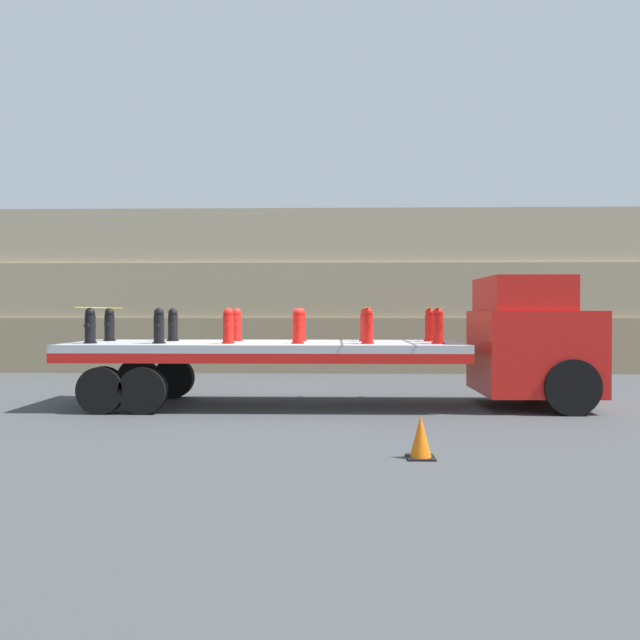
{
  "coord_description": "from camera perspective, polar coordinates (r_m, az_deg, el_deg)",
  "views": [
    {
      "loc": [
        1.52,
        -13.61,
        2.05
      ],
      "look_at": [
        1.19,
        0.0,
        1.88
      ],
      "focal_mm": 35.0,
      "sensor_mm": 36.0,
      "label": 1
    }
  ],
  "objects": [
    {
      "name": "traffic_cone",
      "position": [
        9.0,
        9.19,
        -10.54
      ],
      "size": [
        0.39,
        0.39,
        0.61
      ],
      "color": "black",
      "rests_on": "ground_plane"
    },
    {
      "name": "fire_hydrant_red_far_3",
      "position": [
        14.2,
        -1.78,
        -0.48
      ],
      "size": [
        0.28,
        0.43,
        0.75
      ],
      "color": "red",
      "rests_on": "flatbed_trailer"
    },
    {
      "name": "fire_hydrant_red_near_5",
      "position": [
        13.23,
        10.74,
        -0.58
      ],
      "size": [
        0.28,
        0.43,
        0.75
      ],
      "color": "red",
      "rests_on": "flatbed_trailer"
    },
    {
      "name": "flatbed_trailer",
      "position": [
        13.81,
        -7.48,
        -3.17
      ],
      "size": [
        8.53,
        2.66,
        1.39
      ],
      "color": "#B2B2B7",
      "rests_on": "ground_plane"
    },
    {
      "name": "rock_cliff",
      "position": [
        22.48,
        -2.48,
        2.6
      ],
      "size": [
        60.0,
        3.3,
        5.58
      ],
      "color": "gray",
      "rests_on": "ground_plane"
    },
    {
      "name": "fire_hydrant_red_near_2",
      "position": [
        13.25,
        -8.4,
        -0.57
      ],
      "size": [
        0.28,
        0.43,
        0.75
      ],
      "color": "red",
      "rests_on": "flatbed_trailer"
    },
    {
      "name": "fire_hydrant_red_near_3",
      "position": [
        13.08,
        -2.05,
        -0.58
      ],
      "size": [
        0.28,
        0.43,
        0.75
      ],
      "color": "red",
      "rests_on": "flatbed_trailer"
    },
    {
      "name": "ground_plane",
      "position": [
        13.85,
        -4.96,
        -7.8
      ],
      "size": [
        120.0,
        120.0,
        0.0
      ],
      "primitive_type": "plane",
      "color": "#3F4244"
    },
    {
      "name": "fire_hydrant_black_near_0",
      "position": [
        14.05,
        -20.27,
        -0.53
      ],
      "size": [
        0.28,
        0.43,
        0.75
      ],
      "color": "black",
      "rests_on": "flatbed_trailer"
    },
    {
      "name": "fire_hydrant_black_far_1",
      "position": [
        14.66,
        -13.3,
        -0.46
      ],
      "size": [
        0.28,
        0.43,
        0.75
      ],
      "color": "black",
      "rests_on": "flatbed_trailer"
    },
    {
      "name": "cargo_strap_rear",
      "position": [
        14.57,
        -19.46,
        1.07
      ],
      "size": [
        0.05,
        2.76,
        0.01
      ],
      "color": "yellow",
      "rests_on": "fire_hydrant_black_near_0"
    },
    {
      "name": "fire_hydrant_red_far_4",
      "position": [
        14.2,
        4.14,
        -0.48
      ],
      "size": [
        0.28,
        0.43,
        0.75
      ],
      "color": "red",
      "rests_on": "flatbed_trailer"
    },
    {
      "name": "fire_hydrant_black_far_0",
      "position": [
        15.1,
        -18.69,
        -0.44
      ],
      "size": [
        0.28,
        0.43,
        0.75
      ],
      "color": "black",
      "rests_on": "flatbed_trailer"
    },
    {
      "name": "truck_cab",
      "position": [
        14.3,
        19.09,
        -1.83
      ],
      "size": [
        2.35,
        2.58,
        2.81
      ],
      "color": "red",
      "rests_on": "ground_plane"
    },
    {
      "name": "fire_hydrant_red_far_2",
      "position": [
        14.36,
        -7.63,
        -0.47
      ],
      "size": [
        0.28,
        0.43,
        0.75
      ],
      "color": "red",
      "rests_on": "flatbed_trailer"
    },
    {
      "name": "cargo_strap_front",
      "position": [
        13.78,
        10.36,
        1.12
      ],
      "size": [
        0.05,
        2.76,
        0.01
      ],
      "color": "yellow",
      "rests_on": "fire_hydrant_red_near_5"
    },
    {
      "name": "fire_hydrant_black_near_1",
      "position": [
        13.57,
        -14.51,
        -0.56
      ],
      "size": [
        0.28,
        0.43,
        0.75
      ],
      "color": "black",
      "rests_on": "flatbed_trailer"
    },
    {
      "name": "fire_hydrant_red_near_4",
      "position": [
        13.07,
        4.38,
        -0.58
      ],
      "size": [
        0.28,
        0.43,
        0.75
      ],
      "color": "red",
      "rests_on": "flatbed_trailer"
    },
    {
      "name": "cargo_strap_middle",
      "position": [
        13.63,
        4.26,
        1.13
      ],
      "size": [
        0.05,
        2.76,
        0.01
      ],
      "color": "yellow",
      "rests_on": "fire_hydrant_red_near_4"
    },
    {
      "name": "fire_hydrant_red_far_5",
      "position": [
        14.34,
        10.01,
        -0.48
      ],
      "size": [
        0.28,
        0.43,
        0.75
      ],
      "color": "red",
      "rests_on": "flatbed_trailer"
    }
  ]
}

